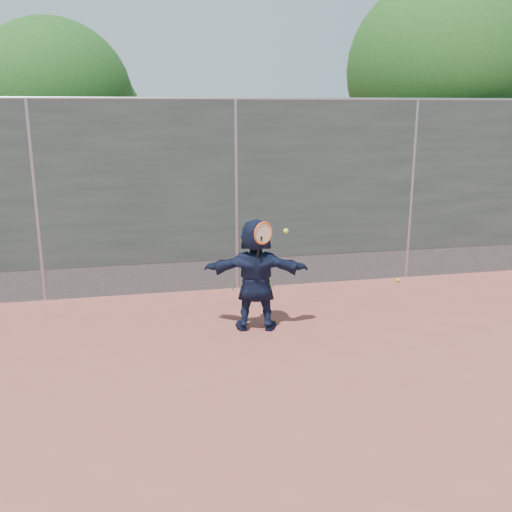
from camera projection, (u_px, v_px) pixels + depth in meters
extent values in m
plane|color=#9E4C42|center=(295.00, 386.00, 6.06)|extent=(80.00, 80.00, 0.00)
imported|color=#121A33|center=(256.00, 274.00, 7.47)|extent=(1.45, 0.72, 1.50)
sphere|color=yellow|center=(398.00, 280.00, 9.68)|extent=(0.07, 0.07, 0.07)
cube|color=#38423D|center=(236.00, 181.00, 8.94)|extent=(20.00, 0.04, 2.50)
cube|color=slate|center=(237.00, 273.00, 9.31)|extent=(20.00, 0.03, 0.50)
cylinder|color=gray|center=(236.00, 99.00, 8.62)|extent=(20.00, 0.05, 0.05)
cylinder|color=gray|center=(36.00, 204.00, 8.40)|extent=(0.06, 0.06, 3.00)
cylinder|color=gray|center=(236.00, 197.00, 9.00)|extent=(0.06, 0.06, 3.00)
cylinder|color=gray|center=(411.00, 192.00, 9.60)|extent=(0.06, 0.06, 3.00)
torus|color=orange|center=(263.00, 233.00, 7.14)|extent=(0.27, 0.16, 0.29)
cylinder|color=beige|center=(263.00, 233.00, 7.14)|extent=(0.22, 0.12, 0.25)
cylinder|color=black|center=(259.00, 248.00, 7.20)|extent=(0.09, 0.13, 0.33)
sphere|color=yellow|center=(286.00, 231.00, 7.26)|extent=(0.07, 0.07, 0.07)
cylinder|color=#382314|center=(428.00, 185.00, 12.04)|extent=(0.28, 0.28, 2.60)
sphere|color=#23561C|center=(436.00, 71.00, 11.46)|extent=(3.60, 3.60, 3.60)
sphere|color=#23561C|center=(462.00, 90.00, 11.89)|extent=(2.52, 2.52, 2.52)
cylinder|color=#382314|center=(62.00, 200.00, 11.34)|extent=(0.28, 0.28, 2.20)
sphere|color=#23561C|center=(53.00, 99.00, 10.85)|extent=(3.00, 3.00, 3.00)
sphere|color=#23561C|center=(88.00, 115.00, 11.24)|extent=(2.10, 2.10, 2.10)
cone|color=#387226|center=(253.00, 281.00, 9.28)|extent=(0.03, 0.03, 0.26)
cone|color=#387226|center=(271.00, 279.00, 9.35)|extent=(0.03, 0.03, 0.30)
cone|color=#387226|center=(233.00, 284.00, 9.20)|extent=(0.03, 0.03, 0.22)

